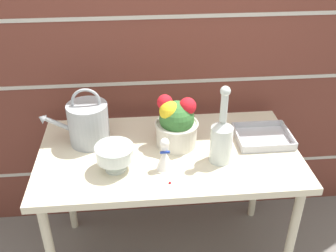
% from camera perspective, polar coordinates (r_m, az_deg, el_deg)
% --- Properties ---
extents(brick_wall, '(3.60, 0.08, 2.20)m').
position_cam_1_polar(brick_wall, '(2.14, -1.03, 11.20)').
color(brick_wall, brown).
rests_on(brick_wall, ground_plane).
extents(patio_table, '(1.26, 0.69, 0.74)m').
position_cam_1_polar(patio_table, '(1.96, 0.09, -5.36)').
color(patio_table, beige).
rests_on(patio_table, ground_plane).
extents(watering_can, '(0.34, 0.20, 0.30)m').
position_cam_1_polar(watering_can, '(1.96, -11.54, 0.43)').
color(watering_can, '#9EA3A8').
rests_on(watering_can, patio_table).
extents(crystal_pedestal_bowl, '(0.18, 0.18, 0.12)m').
position_cam_1_polar(crystal_pedestal_bowl, '(1.76, -7.76, -4.00)').
color(crystal_pedestal_bowl, silver).
rests_on(crystal_pedestal_bowl, patio_table).
extents(flower_planter, '(0.21, 0.21, 0.26)m').
position_cam_1_polar(flower_planter, '(1.90, 1.20, 0.45)').
color(flower_planter, beige).
rests_on(flower_planter, patio_table).
extents(glass_decanter, '(0.10, 0.10, 0.38)m').
position_cam_1_polar(glass_decanter, '(1.80, 7.77, -1.65)').
color(glass_decanter, silver).
rests_on(glass_decanter, patio_table).
extents(figurine_vase, '(0.08, 0.08, 0.16)m').
position_cam_1_polar(figurine_vase, '(1.77, -0.49, -4.42)').
color(figurine_vase, white).
rests_on(figurine_vase, patio_table).
extents(wire_tray, '(0.28, 0.23, 0.04)m').
position_cam_1_polar(wire_tray, '(2.05, 13.59, -1.66)').
color(wire_tray, '#B7B7BC').
rests_on(wire_tray, patio_table).
extents(fallen_petal, '(0.01, 0.01, 0.01)m').
position_cam_1_polar(fallen_petal, '(1.71, 0.28, -8.24)').
color(fallen_petal, red).
rests_on(fallen_petal, patio_table).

